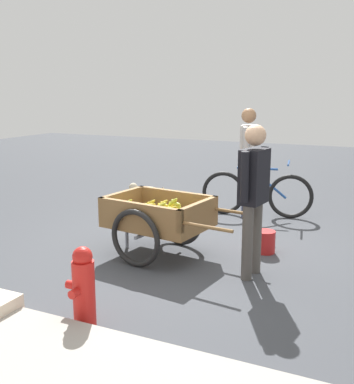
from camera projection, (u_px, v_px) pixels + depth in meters
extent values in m
plane|color=#3D3F44|center=(189.00, 256.00, 5.40)|extent=(24.00, 24.00, 0.00)
cube|color=olive|center=(159.00, 221.00, 5.35)|extent=(1.20, 0.94, 0.10)
cube|color=olive|center=(123.00, 201.00, 5.59)|extent=(0.17, 0.80, 0.24)
cube|color=olive|center=(198.00, 213.00, 5.04)|extent=(0.17, 0.80, 0.24)
cube|color=olive|center=(139.00, 214.00, 5.01)|extent=(1.10, 0.21, 0.24)
cube|color=olive|center=(176.00, 201.00, 5.62)|extent=(1.10, 0.21, 0.24)
torus|color=black|center=(135.00, 238.00, 5.01)|extent=(0.64, 0.14, 0.64)
torus|color=black|center=(179.00, 220.00, 5.73)|extent=(0.64, 0.14, 0.64)
cylinder|color=gray|center=(159.00, 228.00, 5.37)|extent=(0.16, 0.88, 0.04)
cylinder|color=olive|center=(208.00, 227.00, 4.61)|extent=(0.55, 0.11, 0.04)
cylinder|color=olive|center=(238.00, 212.00, 5.17)|extent=(0.55, 0.11, 0.04)
cylinder|color=gray|center=(127.00, 234.00, 5.65)|extent=(0.04, 0.04, 0.35)
ellipsoid|color=gold|center=(176.00, 217.00, 5.08)|extent=(0.18, 0.08, 0.14)
ellipsoid|color=gold|center=(174.00, 216.00, 5.08)|extent=(0.19, 0.06, 0.09)
ellipsoid|color=gold|center=(173.00, 215.00, 5.07)|extent=(0.18, 0.11, 0.05)
ellipsoid|color=gold|center=(172.00, 214.00, 5.07)|extent=(0.19, 0.12, 0.10)
ellipsoid|color=gold|center=(171.00, 213.00, 5.07)|extent=(0.18, 0.06, 0.14)
ellipsoid|color=gold|center=(190.00, 214.00, 5.29)|extent=(0.18, 0.09, 0.13)
ellipsoid|color=gold|center=(189.00, 213.00, 5.29)|extent=(0.19, 0.11, 0.05)
ellipsoid|color=gold|center=(187.00, 212.00, 5.30)|extent=(0.18, 0.05, 0.15)
ellipsoid|color=gold|center=(164.00, 210.00, 5.01)|extent=(0.18, 0.09, 0.14)
ellipsoid|color=gold|center=(162.00, 209.00, 5.01)|extent=(0.19, 0.06, 0.08)
ellipsoid|color=gold|center=(161.00, 208.00, 5.01)|extent=(0.19, 0.08, 0.08)
ellipsoid|color=gold|center=(159.00, 207.00, 5.02)|extent=(0.18, 0.06, 0.14)
ellipsoid|color=gold|center=(178.00, 210.00, 5.48)|extent=(0.18, 0.07, 0.15)
ellipsoid|color=gold|center=(176.00, 209.00, 5.48)|extent=(0.19, 0.07, 0.09)
ellipsoid|color=gold|center=(175.00, 208.00, 5.48)|extent=(0.18, 0.11, 0.05)
ellipsoid|color=gold|center=(174.00, 208.00, 5.47)|extent=(0.19, 0.06, 0.10)
ellipsoid|color=gold|center=(173.00, 207.00, 5.47)|extent=(0.17, 0.12, 0.15)
ellipsoid|color=gold|center=(137.00, 210.00, 5.28)|extent=(0.17, 0.07, 0.15)
ellipsoid|color=gold|center=(136.00, 209.00, 5.28)|extent=(0.19, 0.12, 0.10)
ellipsoid|color=gold|center=(134.00, 208.00, 5.28)|extent=(0.18, 0.06, 0.05)
ellipsoid|color=gold|center=(133.00, 207.00, 5.27)|extent=(0.19, 0.08, 0.10)
ellipsoid|color=gold|center=(132.00, 206.00, 5.27)|extent=(0.18, 0.08, 0.13)
ellipsoid|color=gold|center=(150.00, 208.00, 5.19)|extent=(0.17, 0.06, 0.15)
ellipsoid|color=gold|center=(148.00, 207.00, 5.20)|extent=(0.19, 0.13, 0.05)
ellipsoid|color=gold|center=(147.00, 206.00, 5.20)|extent=(0.19, 0.05, 0.13)
ellipsoid|color=gold|center=(174.00, 212.00, 5.03)|extent=(0.18, 0.06, 0.15)
ellipsoid|color=gold|center=(172.00, 211.00, 5.04)|extent=(0.18, 0.06, 0.05)
ellipsoid|color=gold|center=(170.00, 210.00, 5.04)|extent=(0.18, 0.05, 0.14)
ellipsoid|color=gold|center=(130.00, 206.00, 5.36)|extent=(0.18, 0.11, 0.13)
ellipsoid|color=gold|center=(129.00, 205.00, 5.37)|extent=(0.18, 0.13, 0.05)
ellipsoid|color=gold|center=(127.00, 204.00, 5.37)|extent=(0.17, 0.05, 0.15)
ellipsoid|color=gold|center=(166.00, 207.00, 5.29)|extent=(0.18, 0.07, 0.16)
ellipsoid|color=gold|center=(164.00, 206.00, 5.30)|extent=(0.19, 0.07, 0.09)
ellipsoid|color=gold|center=(163.00, 205.00, 5.30)|extent=(0.19, 0.12, 0.09)
ellipsoid|color=gold|center=(161.00, 204.00, 5.30)|extent=(0.18, 0.08, 0.14)
ellipsoid|color=gold|center=(137.00, 213.00, 5.30)|extent=(0.18, 0.13, 0.13)
ellipsoid|color=gold|center=(136.00, 212.00, 5.30)|extent=(0.19, 0.12, 0.10)
ellipsoid|color=gold|center=(135.00, 212.00, 5.30)|extent=(0.18, 0.05, 0.05)
ellipsoid|color=gold|center=(133.00, 211.00, 5.30)|extent=(0.19, 0.07, 0.09)
ellipsoid|color=gold|center=(133.00, 210.00, 5.29)|extent=(0.18, 0.10, 0.12)
ellipsoid|color=gold|center=(177.00, 205.00, 5.27)|extent=(0.18, 0.09, 0.13)
ellipsoid|color=gold|center=(175.00, 204.00, 5.27)|extent=(0.19, 0.10, 0.05)
ellipsoid|color=gold|center=(172.00, 203.00, 5.28)|extent=(0.17, 0.08, 0.15)
ellipsoid|color=gold|center=(164.00, 219.00, 5.00)|extent=(0.18, 0.10, 0.13)
ellipsoid|color=gold|center=(162.00, 218.00, 5.00)|extent=(0.19, 0.07, 0.08)
ellipsoid|color=gold|center=(161.00, 217.00, 5.01)|extent=(0.19, 0.09, 0.08)
ellipsoid|color=gold|center=(159.00, 216.00, 5.01)|extent=(0.18, 0.08, 0.14)
ellipsoid|color=gold|center=(154.00, 206.00, 5.63)|extent=(0.18, 0.08, 0.14)
ellipsoid|color=gold|center=(152.00, 205.00, 5.63)|extent=(0.19, 0.08, 0.08)
ellipsoid|color=gold|center=(151.00, 204.00, 5.63)|extent=(0.18, 0.13, 0.08)
ellipsoid|color=gold|center=(150.00, 204.00, 5.63)|extent=(0.18, 0.06, 0.14)
cylinder|color=#4C4742|center=(247.00, 243.00, 4.66)|extent=(0.11, 0.11, 0.77)
cylinder|color=#4C4742|center=(256.00, 237.00, 4.84)|extent=(0.11, 0.11, 0.77)
cube|color=black|center=(254.00, 176.00, 4.61)|extent=(0.24, 0.36, 0.54)
sphere|color=tan|center=(256.00, 135.00, 4.53)|extent=(0.21, 0.21, 0.21)
cylinder|color=black|center=(245.00, 177.00, 4.42)|extent=(0.08, 0.09, 0.49)
cylinder|color=black|center=(263.00, 171.00, 4.79)|extent=(0.08, 0.17, 0.49)
torus|color=black|center=(291.00, 197.00, 6.92)|extent=(0.66, 0.17, 0.66)
torus|color=black|center=(223.00, 193.00, 7.17)|extent=(0.66, 0.17, 0.66)
cylinder|color=#234C93|center=(257.00, 168.00, 6.96)|extent=(0.60, 0.14, 0.04)
cylinder|color=#234C93|center=(249.00, 180.00, 7.03)|extent=(0.11, 0.05, 0.45)
cylinder|color=#234C93|center=(269.00, 184.00, 6.96)|extent=(0.53, 0.13, 0.43)
ellipsoid|color=black|center=(248.00, 162.00, 6.98)|extent=(0.20, 0.08, 0.06)
cylinder|color=#234C93|center=(289.00, 163.00, 6.83)|extent=(0.11, 0.46, 0.03)
cylinder|color=#333851|center=(247.00, 188.00, 7.17)|extent=(0.11, 0.11, 0.80)
cylinder|color=#333851|center=(246.00, 191.00, 6.97)|extent=(0.11, 0.11, 0.80)
cube|color=#B7B2AD|center=(248.00, 144.00, 6.92)|extent=(0.26, 0.37, 0.57)
sphere|color=#9E704C|center=(249.00, 116.00, 6.84)|extent=(0.22, 0.22, 0.22)
cylinder|color=#B7B2AD|center=(250.00, 141.00, 7.13)|extent=(0.08, 0.09, 0.51)
cylinder|color=#B7B2AD|center=(246.00, 144.00, 6.71)|extent=(0.08, 0.17, 0.52)
ellipsoid|color=beige|center=(149.00, 192.00, 7.52)|extent=(0.46, 0.23, 0.18)
sphere|color=beige|center=(133.00, 187.00, 7.60)|extent=(0.14, 0.14, 0.14)
cylinder|color=beige|center=(165.00, 191.00, 7.43)|extent=(0.11, 0.04, 0.12)
cylinder|color=beige|center=(140.00, 203.00, 7.55)|extent=(0.04, 0.04, 0.18)
cylinder|color=beige|center=(143.00, 201.00, 7.65)|extent=(0.04, 0.04, 0.18)
cylinder|color=beige|center=(155.00, 204.00, 7.47)|extent=(0.04, 0.04, 0.18)
cylinder|color=beige|center=(158.00, 203.00, 7.57)|extent=(0.04, 0.04, 0.18)
cylinder|color=red|center=(84.00, 294.00, 3.74)|extent=(0.18, 0.18, 0.55)
sphere|color=red|center=(82.00, 257.00, 3.68)|extent=(0.16, 0.16, 0.16)
cylinder|color=red|center=(73.00, 285.00, 3.78)|extent=(0.10, 0.07, 0.07)
cylinder|color=red|center=(75.00, 293.00, 3.63)|extent=(0.07, 0.10, 0.07)
cylinder|color=#B21E1E|center=(265.00, 242.00, 5.49)|extent=(0.23, 0.23, 0.26)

